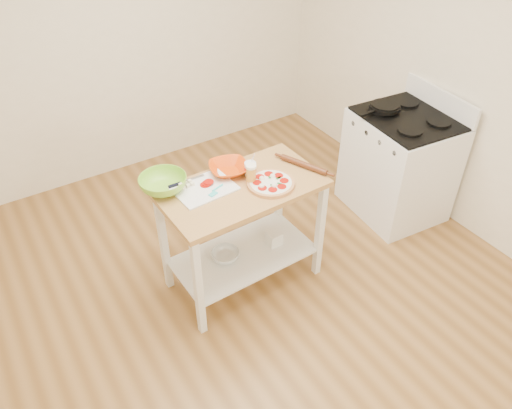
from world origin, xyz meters
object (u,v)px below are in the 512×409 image
object	(u,v)px
orange_bowl	(229,169)
rolling_pin	(304,165)
pizza	(270,183)
green_bowl	(163,184)
prep_island	(243,215)
spatula	(216,191)
shelf_bin	(274,238)
beer_pint	(251,174)
knife	(181,183)
gas_stove	(399,164)
yogurt_tub	(250,169)
skillet	(384,107)
cutting_board	(203,188)
shelf_glass_bowl	(225,255)

from	to	relation	value
orange_bowl	rolling_pin	world-z (taller)	orange_bowl
pizza	green_bowl	size ratio (longest dim) A/B	1.02
prep_island	pizza	bearing A→B (deg)	-28.30
spatula	shelf_bin	bearing A→B (deg)	-24.58
beer_pint	shelf_bin	bearing A→B (deg)	-6.02
orange_bowl	shelf_bin	size ratio (longest dim) A/B	2.53
knife	beer_pint	size ratio (longest dim) A/B	1.86
gas_stove	orange_bowl	size ratio (longest dim) A/B	4.07
knife	green_bowl	distance (m)	0.13
shelf_bin	yogurt_tub	bearing A→B (deg)	143.17
skillet	prep_island	bearing A→B (deg)	-173.31
cutting_board	green_bowl	distance (m)	0.27
orange_bowl	rolling_pin	xyz separation A→B (m)	(0.49, -0.23, -0.01)
gas_stove	orange_bowl	distance (m)	1.70
cutting_board	green_bowl	xyz separation A→B (m)	(-0.23, 0.14, 0.04)
spatula	pizza	bearing A→B (deg)	-37.06
skillet	orange_bowl	xyz separation A→B (m)	(-1.53, -0.04, -0.04)
skillet	cutting_board	bearing A→B (deg)	-178.10
knife	yogurt_tub	bearing A→B (deg)	-16.65
pizza	shelf_bin	world-z (taller)	pizza
cutting_board	yogurt_tub	world-z (taller)	yogurt_tub
gas_stove	rolling_pin	xyz separation A→B (m)	(-1.14, -0.09, 0.45)
rolling_pin	shelf_bin	xyz separation A→B (m)	(-0.23, 0.02, -0.61)
skillet	shelf_bin	xyz separation A→B (m)	(-1.27, -0.26, -0.66)
skillet	spatula	xyz separation A→B (m)	(-1.72, -0.20, -0.06)
prep_island	spatula	bearing A→B (deg)	169.98
pizza	knife	xyz separation A→B (m)	(-0.51, 0.33, 0.00)
green_bowl	yogurt_tub	bearing A→B (deg)	-15.52
cutting_board	knife	bearing A→B (deg)	126.61
cutting_board	green_bowl	bearing A→B (deg)	145.97
rolling_pin	knife	bearing A→B (deg)	161.59
green_bowl	cutting_board	bearing A→B (deg)	-30.33
cutting_board	beer_pint	size ratio (longest dim) A/B	2.88
knife	shelf_bin	world-z (taller)	knife
prep_island	yogurt_tub	world-z (taller)	yogurt_tub
cutting_board	yogurt_tub	distance (m)	0.36
pizza	orange_bowl	bearing A→B (deg)	120.27
prep_island	shelf_glass_bowl	bearing A→B (deg)	166.85
orange_bowl	rolling_pin	size ratio (longest dim) A/B	0.73
knife	beer_pint	world-z (taller)	beer_pint
shelf_glass_bowl	green_bowl	bearing A→B (deg)	146.52
yogurt_tub	knife	bearing A→B (deg)	161.89
beer_pint	orange_bowl	bearing A→B (deg)	109.12
rolling_pin	shelf_bin	distance (m)	0.65
shelf_bin	beer_pint	bearing A→B (deg)	173.98
skillet	pizza	xyz separation A→B (m)	(-1.36, -0.33, -0.06)
pizza	cutting_board	size ratio (longest dim) A/B	0.79
shelf_bin	cutting_board	bearing A→B (deg)	164.87
cutting_board	beer_pint	bearing A→B (deg)	-24.12
prep_island	rolling_pin	xyz separation A→B (m)	(0.50, -0.04, 0.27)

